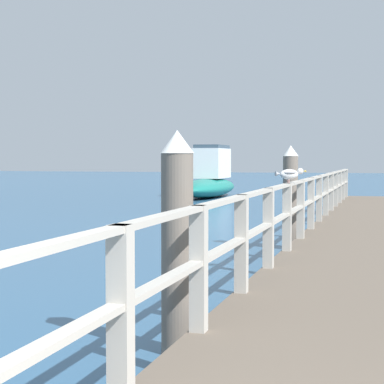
{
  "coord_description": "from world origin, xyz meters",
  "views": [
    {
      "loc": [
        0.21,
        -0.97,
        1.7
      ],
      "look_at": [
        -3.36,
        11.21,
        1.07
      ],
      "focal_mm": 62.63,
      "sensor_mm": 36.0,
      "label": 1
    }
  ],
  "objects_px": {
    "dock_piling_near": "(177,241)",
    "boat_1": "(210,180)",
    "dock_piling_far": "(290,197)",
    "seagull_foreground": "(290,174)"
  },
  "relations": [
    {
      "from": "dock_piling_near",
      "to": "boat_1",
      "type": "bearing_deg",
      "value": 104.16
    },
    {
      "from": "dock_piling_near",
      "to": "boat_1",
      "type": "relative_size",
      "value": 0.3
    },
    {
      "from": "dock_piling_near",
      "to": "dock_piling_far",
      "type": "distance_m",
      "value": 7.03
    },
    {
      "from": "seagull_foreground",
      "to": "boat_1",
      "type": "bearing_deg",
      "value": 166.95
    },
    {
      "from": "seagull_foreground",
      "to": "boat_1",
      "type": "xyz_separation_m",
      "value": [
        -6.24,
        19.05,
        -0.71
      ]
    },
    {
      "from": "dock_piling_far",
      "to": "boat_1",
      "type": "xyz_separation_m",
      "value": [
        -5.86,
        16.18,
        -0.21
      ]
    },
    {
      "from": "dock_piling_near",
      "to": "dock_piling_far",
      "type": "xyz_separation_m",
      "value": [
        0.0,
        7.03,
        0.0
      ]
    },
    {
      "from": "dock_piling_near",
      "to": "seagull_foreground",
      "type": "distance_m",
      "value": 4.22
    },
    {
      "from": "dock_piling_near",
      "to": "dock_piling_far",
      "type": "height_order",
      "value": "same"
    },
    {
      "from": "dock_piling_far",
      "to": "dock_piling_near",
      "type": "bearing_deg",
      "value": -90.0
    }
  ]
}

